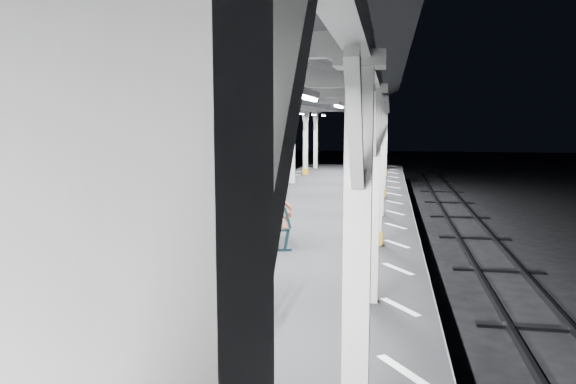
# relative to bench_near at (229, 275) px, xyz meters

# --- Properties ---
(ground) EXTENTS (120.00, 120.00, 0.00)m
(ground) POSITION_rel_bench_near_xyz_m (0.05, 2.73, -1.51)
(ground) COLOR black
(ground) RESTS_ON ground
(platform) EXTENTS (6.00, 50.00, 1.00)m
(platform) POSITION_rel_bench_near_xyz_m (0.05, 2.73, -1.01)
(platform) COLOR black
(platform) RESTS_ON ground
(hazard_stripes_left) EXTENTS (1.00, 48.00, 0.01)m
(hazard_stripes_left) POSITION_rel_bench_near_xyz_m (-2.40, 2.73, -0.51)
(hazard_stripes_left) COLOR silver
(hazard_stripes_left) RESTS_ON platform
(hazard_stripes_right) EXTENTS (1.00, 48.00, 0.01)m
(hazard_stripes_right) POSITION_rel_bench_near_xyz_m (2.50, 2.73, -0.51)
(hazard_stripes_right) COLOR silver
(hazard_stripes_right) RESTS_ON platform
(track_left) EXTENTS (2.20, 60.00, 0.16)m
(track_left) POSITION_rel_bench_near_xyz_m (-4.95, 2.73, -1.43)
(track_left) COLOR #2D2D33
(track_left) RESTS_ON ground
(track_right) EXTENTS (2.20, 60.00, 0.16)m
(track_right) POSITION_rel_bench_near_xyz_m (5.05, 2.73, -1.43)
(track_right) COLOR #2D2D33
(track_right) RESTS_ON ground
(canopy) EXTENTS (5.40, 49.00, 4.65)m
(canopy) POSITION_rel_bench_near_xyz_m (0.05, 2.71, 3.05)
(canopy) COLOR beige
(canopy) RESTS_ON platform
(bench_near) EXTENTS (0.71, 1.79, 0.96)m
(bench_near) POSITION_rel_bench_near_xyz_m (0.00, 0.00, 0.00)
(bench_near) COLOR black
(bench_near) RESTS_ON platform
(bench_mid) EXTENTS (1.19, 1.90, 0.97)m
(bench_mid) POSITION_rel_bench_near_xyz_m (-0.22, 4.57, 0.00)
(bench_mid) COLOR black
(bench_mid) RESTS_ON platform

